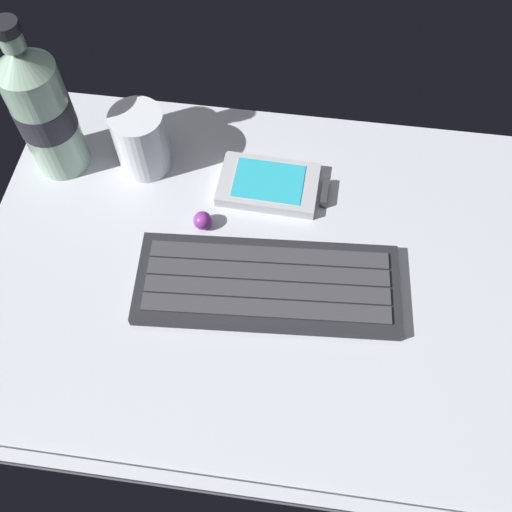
# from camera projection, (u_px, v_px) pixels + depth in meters

# --- Properties ---
(ground_plane) EXTENTS (0.64, 0.48, 0.03)m
(ground_plane) POSITION_uv_depth(u_px,v_px,m) (256.00, 275.00, 0.67)
(ground_plane) COLOR silver
(keyboard) EXTENTS (0.30, 0.13, 0.02)m
(keyboard) POSITION_uv_depth(u_px,v_px,m) (267.00, 284.00, 0.64)
(keyboard) COLOR #232328
(keyboard) RESTS_ON ground_plane
(handheld_device) EXTENTS (0.13, 0.08, 0.02)m
(handheld_device) POSITION_uv_depth(u_px,v_px,m) (274.00, 185.00, 0.71)
(handheld_device) COLOR #B7BABF
(handheld_device) RESTS_ON ground_plane
(juice_cup) EXTENTS (0.06, 0.06, 0.09)m
(juice_cup) POSITION_uv_depth(u_px,v_px,m) (142.00, 143.00, 0.70)
(juice_cup) COLOR silver
(juice_cup) RESTS_ON ground_plane
(water_bottle) EXTENTS (0.07, 0.07, 0.21)m
(water_bottle) POSITION_uv_depth(u_px,v_px,m) (42.00, 110.00, 0.66)
(water_bottle) COLOR #9EC1A8
(water_bottle) RESTS_ON ground_plane
(trackball_mouse) EXTENTS (0.02, 0.02, 0.02)m
(trackball_mouse) POSITION_uv_depth(u_px,v_px,m) (202.00, 220.00, 0.68)
(trackball_mouse) COLOR purple
(trackball_mouse) RESTS_ON ground_plane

